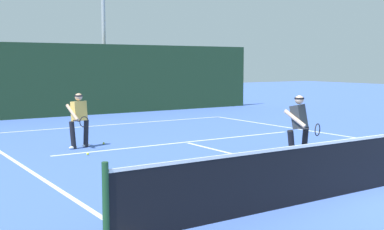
{
  "coord_description": "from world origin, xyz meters",
  "views": [
    {
      "loc": [
        -7.9,
        -5.8,
        2.36
      ],
      "look_at": [
        -0.78,
        5.0,
        1.0
      ],
      "focal_mm": 46.67,
      "sensor_mm": 36.0,
      "label": 1
    }
  ],
  "objects_px": {
    "player_near": "(299,125)",
    "tennis_ball_extra": "(104,143)",
    "tennis_ball": "(88,154)",
    "light_pole": "(103,24)",
    "player_far": "(79,118)"
  },
  "relations": [
    {
      "from": "player_far",
      "to": "tennis_ball",
      "type": "xyz_separation_m",
      "value": [
        -0.22,
        -1.12,
        -0.8
      ]
    },
    {
      "from": "player_near",
      "to": "tennis_ball_extra",
      "type": "distance_m",
      "value": 5.76
    },
    {
      "from": "tennis_ball",
      "to": "tennis_ball_extra",
      "type": "height_order",
      "value": "same"
    },
    {
      "from": "player_near",
      "to": "tennis_ball",
      "type": "xyz_separation_m",
      "value": [
        -3.95,
        3.52,
        -0.84
      ]
    },
    {
      "from": "tennis_ball_extra",
      "to": "player_near",
      "type": "bearing_deg",
      "value": -59.15
    },
    {
      "from": "player_near",
      "to": "tennis_ball_extra",
      "type": "xyz_separation_m",
      "value": [
        -2.92,
        4.89,
        -0.84
      ]
    },
    {
      "from": "tennis_ball_extra",
      "to": "light_pole",
      "type": "bearing_deg",
      "value": 66.22
    },
    {
      "from": "tennis_ball",
      "to": "light_pole",
      "type": "distance_m",
      "value": 12.21
    },
    {
      "from": "player_near",
      "to": "tennis_ball",
      "type": "bearing_deg",
      "value": -61.45
    },
    {
      "from": "tennis_ball",
      "to": "light_pole",
      "type": "height_order",
      "value": "light_pole"
    },
    {
      "from": "tennis_ball_extra",
      "to": "light_pole",
      "type": "relative_size",
      "value": 0.01
    },
    {
      "from": "light_pole",
      "to": "tennis_ball",
      "type": "bearing_deg",
      "value": -115.74
    },
    {
      "from": "player_near",
      "to": "tennis_ball_extra",
      "type": "relative_size",
      "value": 24.14
    },
    {
      "from": "tennis_ball",
      "to": "player_far",
      "type": "bearing_deg",
      "value": 79.1
    },
    {
      "from": "player_near",
      "to": "player_far",
      "type": "bearing_deg",
      "value": -70.94
    }
  ]
}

